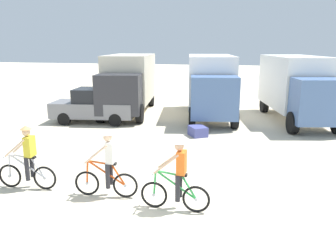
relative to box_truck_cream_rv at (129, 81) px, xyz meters
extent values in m
plane|color=beige|center=(4.35, -11.81, -1.87)|extent=(120.00, 120.00, 0.00)
cube|color=beige|center=(-0.08, 0.57, 0.13)|extent=(3.14, 5.50, 2.70)
cube|color=#2D2D33|center=(0.42, -2.79, -0.37)|extent=(2.40, 1.81, 2.00)
cube|color=black|center=(0.52, -3.49, -0.02)|extent=(2.01, 0.38, 0.80)
cylinder|color=black|center=(1.41, -2.55, -1.37)|extent=(0.46, 1.04, 1.00)
cylinder|color=black|center=(-0.61, -2.84, -1.37)|extent=(0.46, 1.04, 1.00)
cylinder|color=black|center=(0.68, 2.39, -1.37)|extent=(0.46, 1.04, 1.00)
cylinder|color=black|center=(-1.34, 2.09, -1.37)|extent=(0.46, 1.04, 1.00)
cube|color=white|center=(4.67, 0.49, 0.13)|extent=(3.17, 5.51, 2.70)
cube|color=#4C6B9E|center=(5.20, -2.87, -0.37)|extent=(2.41, 1.82, 2.00)
cube|color=black|center=(5.30, -3.56, -0.02)|extent=(2.01, 0.39, 0.80)
cylinder|color=black|center=(6.19, -2.61, -1.37)|extent=(0.47, 1.04, 1.00)
cylinder|color=black|center=(4.17, -2.93, -1.37)|extent=(0.47, 1.04, 1.00)
cylinder|color=black|center=(5.42, 2.32, -1.37)|extent=(0.47, 1.04, 1.00)
cylinder|color=black|center=(3.40, 2.00, -1.37)|extent=(0.47, 1.04, 1.00)
cube|color=white|center=(9.13, 0.37, 0.13)|extent=(3.38, 5.57, 2.70)
cube|color=#4C6B9E|center=(9.80, -2.96, -0.37)|extent=(2.45, 1.90, 2.00)
cube|color=black|center=(9.93, -3.65, -0.02)|extent=(2.00, 0.48, 0.80)
cylinder|color=black|center=(8.78, -3.06, -1.37)|extent=(0.51, 1.04, 1.00)
cylinder|color=black|center=(9.80, 2.23, -1.37)|extent=(0.51, 1.04, 1.00)
cylinder|color=black|center=(7.80, 1.83, -1.37)|extent=(0.51, 1.04, 1.00)
cube|color=slate|center=(-0.95, -2.85, -1.17)|extent=(4.39, 2.27, 0.76)
cube|color=black|center=(-0.80, -2.83, -0.45)|extent=(2.28, 1.85, 0.68)
cylinder|color=black|center=(-2.15, -3.78, -1.55)|extent=(0.66, 0.30, 0.64)
cylinder|color=black|center=(-2.34, -2.23, -1.55)|extent=(0.66, 0.30, 0.64)
cylinder|color=black|center=(0.44, -3.46, -1.55)|extent=(0.66, 0.30, 0.64)
cylinder|color=black|center=(0.25, -1.91, -1.55)|extent=(0.66, 0.30, 0.64)
torus|color=black|center=(0.19, -11.02, -1.53)|extent=(0.68, 0.10, 0.68)
cylinder|color=silver|center=(0.19, -11.02, -1.53)|extent=(0.09, 0.09, 0.08)
torus|color=black|center=(1.24, -10.95, -1.53)|extent=(0.68, 0.10, 0.68)
cylinder|color=silver|center=(1.24, -10.95, -1.53)|extent=(0.09, 0.09, 0.08)
cylinder|color=silver|center=(0.74, -10.98, -1.21)|extent=(1.03, 0.12, 0.68)
cylinder|color=silver|center=(0.56, -10.99, -0.93)|extent=(0.66, 0.09, 0.13)
cylinder|color=silver|center=(1.06, -10.96, -1.25)|extent=(0.39, 0.08, 0.59)
cylinder|color=silver|center=(0.21, -11.02, -1.21)|extent=(0.10, 0.06, 0.64)
cylinder|color=silver|center=(0.24, -11.01, -0.89)|extent=(0.07, 0.52, 0.04)
cube|color=black|center=(0.89, -10.97, -0.94)|extent=(0.25, 0.14, 0.06)
cube|color=gold|center=(0.87, -10.97, -0.63)|extent=(0.22, 0.33, 0.56)
sphere|color=beige|center=(0.81, -10.98, -0.23)|extent=(0.22, 0.22, 0.22)
cone|color=tan|center=(0.81, -10.98, -0.10)|extent=(0.32, 0.32, 0.10)
cylinder|color=#26262B|center=(0.82, -11.11, -1.24)|extent=(0.12, 0.12, 0.66)
cylinder|color=#26262B|center=(0.80, -10.85, -1.24)|extent=(0.12, 0.12, 0.66)
cylinder|color=beige|center=(0.55, -11.17, -0.65)|extent=(0.63, 0.13, 0.53)
cylinder|color=beige|center=(0.52, -10.81, -0.65)|extent=(0.63, 0.05, 0.53)
torus|color=black|center=(2.55, -11.03, -1.53)|extent=(0.68, 0.11, 0.68)
cylinder|color=silver|center=(2.55, -11.03, -1.53)|extent=(0.09, 0.09, 0.08)
torus|color=black|center=(3.59, -10.96, -1.53)|extent=(0.68, 0.11, 0.68)
cylinder|color=silver|center=(3.59, -10.96, -1.53)|extent=(0.09, 0.09, 0.08)
cylinder|color=#E05119|center=(3.09, -10.99, -1.21)|extent=(1.03, 0.12, 0.68)
cylinder|color=#E05119|center=(2.92, -11.01, -0.93)|extent=(0.66, 0.10, 0.13)
cylinder|color=#E05119|center=(3.42, -10.97, -1.25)|extent=(0.39, 0.08, 0.59)
cylinder|color=#E05119|center=(2.57, -11.03, -1.21)|extent=(0.10, 0.06, 0.64)
cylinder|color=silver|center=(2.60, -11.03, -0.89)|extent=(0.07, 0.52, 0.04)
cube|color=black|center=(3.25, -10.98, -0.94)|extent=(0.25, 0.14, 0.06)
cube|color=silver|center=(3.23, -10.98, -0.63)|extent=(0.22, 0.33, 0.56)
sphere|color=beige|center=(3.17, -10.99, -0.23)|extent=(0.22, 0.22, 0.22)
cone|color=silver|center=(3.17, -10.99, -0.10)|extent=(0.32, 0.32, 0.10)
cylinder|color=#26262B|center=(3.18, -11.12, -1.24)|extent=(0.12, 0.12, 0.66)
cylinder|color=#26262B|center=(3.16, -10.86, -1.24)|extent=(0.12, 0.12, 0.66)
cylinder|color=beige|center=(2.90, -11.19, -0.65)|extent=(0.63, 0.14, 0.53)
cylinder|color=beige|center=(2.88, -10.83, -0.65)|extent=(0.63, 0.05, 0.53)
torus|color=black|center=(4.47, -11.33, -1.53)|extent=(0.68, 0.08, 0.68)
cylinder|color=silver|center=(4.47, -11.33, -1.53)|extent=(0.08, 0.08, 0.08)
torus|color=black|center=(5.52, -11.36, -1.53)|extent=(0.68, 0.08, 0.68)
cylinder|color=silver|center=(5.52, -11.36, -1.53)|extent=(0.08, 0.08, 0.08)
cylinder|color=green|center=(5.02, -11.35, -1.21)|extent=(1.03, 0.08, 0.68)
cylinder|color=green|center=(4.85, -11.34, -0.93)|extent=(0.66, 0.07, 0.13)
cylinder|color=green|center=(5.35, -11.36, -1.25)|extent=(0.39, 0.06, 0.59)
cylinder|color=green|center=(4.50, -11.33, -1.21)|extent=(0.10, 0.05, 0.64)
cylinder|color=silver|center=(4.52, -11.34, -0.89)|extent=(0.05, 0.52, 0.04)
cube|color=black|center=(5.18, -11.35, -0.94)|extent=(0.24, 0.13, 0.06)
cube|color=orange|center=(5.16, -11.35, -0.63)|extent=(0.21, 0.33, 0.56)
sphere|color=tan|center=(5.10, -11.35, -0.23)|extent=(0.22, 0.22, 0.22)
cone|color=silver|center=(5.10, -11.35, -0.10)|extent=(0.32, 0.32, 0.10)
cylinder|color=#26262B|center=(5.09, -11.48, -1.24)|extent=(0.12, 0.12, 0.66)
cylinder|color=#26262B|center=(5.10, -11.22, -1.24)|extent=(0.12, 0.12, 0.66)
cylinder|color=tan|center=(4.82, -11.52, -0.65)|extent=(0.63, 0.08, 0.53)
cylinder|color=tan|center=(4.83, -11.16, -0.65)|extent=(0.63, 0.11, 0.53)
cube|color=#4C5199|center=(4.65, -4.38, -1.66)|extent=(0.98, 1.04, 0.43)
camera|label=1|loc=(6.47, -18.81, 2.09)|focal=36.23mm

